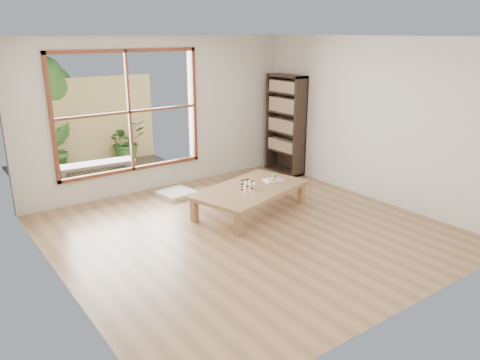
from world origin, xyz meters
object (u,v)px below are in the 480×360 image
Objects in this scene: bookshelf at (285,125)px; food_tray at (274,179)px; low_table at (250,191)px; garden_bench at (97,166)px.

bookshelf reaches higher than food_tray.
low_table is 6.17× the size of food_tray.
bookshelf is (1.86, 1.33, 0.60)m from low_table.
low_table is 1.06× the size of bookshelf.
bookshelf reaches higher than garden_bench.
food_tray is (0.53, 0.08, 0.07)m from low_table.
garden_bench is (-3.29, 1.29, -0.57)m from bookshelf.
garden_bench is at bearing 103.42° from low_table.
food_tray is at bearing -46.93° from garden_bench.
food_tray reaches higher than garden_bench.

